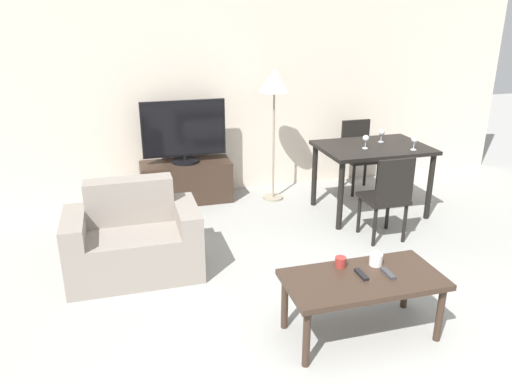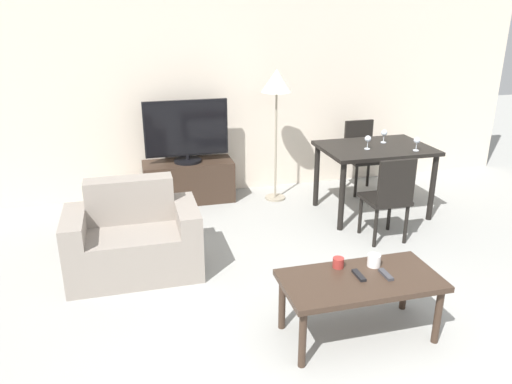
{
  "view_description": "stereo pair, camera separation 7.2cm",
  "coord_description": "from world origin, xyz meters",
  "px_view_note": "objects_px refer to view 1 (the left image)",
  "views": [
    {
      "loc": [
        -1.35,
        -2.06,
        2.17
      ],
      "look_at": [
        -0.24,
        1.87,
        0.65
      ],
      "focal_mm": 35.0,
      "sensor_mm": 36.0,
      "label": 1
    },
    {
      "loc": [
        -1.28,
        -2.08,
        2.17
      ],
      "look_at": [
        -0.24,
        1.87,
        0.65
      ],
      "focal_mm": 35.0,
      "sensor_mm": 36.0,
      "label": 2
    }
  ],
  "objects_px": {
    "dining_chair_far": "(358,152)",
    "coffee_table": "(363,284)",
    "wine_glass_center": "(366,139)",
    "wine_glass_right": "(382,133)",
    "remote_secondary": "(361,274)",
    "cup_colored_far": "(341,262)",
    "dining_table": "(372,155)",
    "dining_chair_near": "(388,195)",
    "floor_lamp": "(274,88)",
    "tv": "(184,132)",
    "tv_stand": "(186,182)",
    "armchair": "(134,242)",
    "cup_white_near": "(376,259)",
    "wine_glass_left": "(414,140)",
    "remote_primary": "(388,273)"
  },
  "relations": [
    {
      "from": "dining_chair_far",
      "to": "coffee_table",
      "type": "bearing_deg",
      "value": -115.99
    },
    {
      "from": "wine_glass_center",
      "to": "wine_glass_right",
      "type": "height_order",
      "value": "same"
    },
    {
      "from": "wine_glass_right",
      "to": "dining_chair_far",
      "type": "bearing_deg",
      "value": 85.49
    },
    {
      "from": "remote_secondary",
      "to": "cup_colored_far",
      "type": "height_order",
      "value": "cup_colored_far"
    },
    {
      "from": "dining_table",
      "to": "dining_chair_near",
      "type": "relative_size",
      "value": 1.34
    },
    {
      "from": "floor_lamp",
      "to": "tv",
      "type": "bearing_deg",
      "value": 168.79
    },
    {
      "from": "dining_table",
      "to": "dining_chair_far",
      "type": "xyz_separation_m",
      "value": [
        0.2,
        0.72,
        -0.18
      ]
    },
    {
      "from": "dining_chair_near",
      "to": "dining_chair_far",
      "type": "bearing_deg",
      "value": 74.18
    },
    {
      "from": "tv_stand",
      "to": "dining_chair_far",
      "type": "height_order",
      "value": "dining_chair_far"
    },
    {
      "from": "wine_glass_center",
      "to": "wine_glass_right",
      "type": "xyz_separation_m",
      "value": [
        0.29,
        0.2,
        0.0
      ]
    },
    {
      "from": "floor_lamp",
      "to": "dining_chair_far",
      "type": "bearing_deg",
      "value": 2.12
    },
    {
      "from": "coffee_table",
      "to": "armchair",
      "type": "bearing_deg",
      "value": 138.0
    },
    {
      "from": "armchair",
      "to": "dining_table",
      "type": "height_order",
      "value": "armchair"
    },
    {
      "from": "armchair",
      "to": "dining_chair_far",
      "type": "height_order",
      "value": "dining_chair_far"
    },
    {
      "from": "wine_glass_center",
      "to": "wine_glass_right",
      "type": "distance_m",
      "value": 0.35
    },
    {
      "from": "cup_white_near",
      "to": "wine_glass_right",
      "type": "height_order",
      "value": "wine_glass_right"
    },
    {
      "from": "tv_stand",
      "to": "wine_glass_left",
      "type": "bearing_deg",
      "value": -27.07
    },
    {
      "from": "coffee_table",
      "to": "remote_secondary",
      "type": "height_order",
      "value": "remote_secondary"
    },
    {
      "from": "dining_table",
      "to": "wine_glass_right",
      "type": "height_order",
      "value": "wine_glass_right"
    },
    {
      "from": "dining_table",
      "to": "floor_lamp",
      "type": "height_order",
      "value": "floor_lamp"
    },
    {
      "from": "armchair",
      "to": "remote_primary",
      "type": "xyz_separation_m",
      "value": [
        1.64,
        -1.34,
        0.17
      ]
    },
    {
      "from": "floor_lamp",
      "to": "wine_glass_center",
      "type": "xyz_separation_m",
      "value": [
        0.77,
        -0.76,
        -0.46
      ]
    },
    {
      "from": "cup_colored_far",
      "to": "dining_table",
      "type": "bearing_deg",
      "value": 56.51
    },
    {
      "from": "armchair",
      "to": "floor_lamp",
      "type": "distance_m",
      "value": 2.41
    },
    {
      "from": "floor_lamp",
      "to": "wine_glass_left",
      "type": "bearing_deg",
      "value": -37.37
    },
    {
      "from": "tv_stand",
      "to": "wine_glass_left",
      "type": "height_order",
      "value": "wine_glass_left"
    },
    {
      "from": "cup_colored_far",
      "to": "wine_glass_center",
      "type": "bearing_deg",
      "value": 58.49
    },
    {
      "from": "tv_stand",
      "to": "remote_secondary",
      "type": "relative_size",
      "value": 6.92
    },
    {
      "from": "armchair",
      "to": "wine_glass_left",
      "type": "bearing_deg",
      "value": 8.46
    },
    {
      "from": "tv_stand",
      "to": "dining_table",
      "type": "relative_size",
      "value": 0.89
    },
    {
      "from": "floor_lamp",
      "to": "tv_stand",
      "type": "bearing_deg",
      "value": 168.66
    },
    {
      "from": "dining_chair_near",
      "to": "cup_colored_far",
      "type": "height_order",
      "value": "dining_chair_near"
    },
    {
      "from": "coffee_table",
      "to": "cup_colored_far",
      "type": "bearing_deg",
      "value": 116.69
    },
    {
      "from": "cup_white_near",
      "to": "floor_lamp",
      "type": "bearing_deg",
      "value": 88.7
    },
    {
      "from": "coffee_table",
      "to": "wine_glass_right",
      "type": "bearing_deg",
      "value": 58.95
    },
    {
      "from": "remote_primary",
      "to": "wine_glass_right",
      "type": "bearing_deg",
      "value": 62.73
    },
    {
      "from": "tv_stand",
      "to": "dining_chair_far",
      "type": "relative_size",
      "value": 1.2
    },
    {
      "from": "tv",
      "to": "wine_glass_center",
      "type": "bearing_deg",
      "value": -28.22
    },
    {
      "from": "tv_stand",
      "to": "floor_lamp",
      "type": "xyz_separation_m",
      "value": [
        1.01,
        -0.2,
        1.09
      ]
    },
    {
      "from": "remote_secondary",
      "to": "wine_glass_right",
      "type": "bearing_deg",
      "value": 58.6
    },
    {
      "from": "coffee_table",
      "to": "wine_glass_left",
      "type": "xyz_separation_m",
      "value": [
        1.46,
        1.76,
        0.47
      ]
    },
    {
      "from": "tv",
      "to": "remote_secondary",
      "type": "relative_size",
      "value": 6.35
    },
    {
      "from": "dining_table",
      "to": "remote_secondary",
      "type": "distance_m",
      "value": 2.31
    },
    {
      "from": "wine_glass_left",
      "to": "cup_white_near",
      "type": "bearing_deg",
      "value": -128.56
    },
    {
      "from": "remote_secondary",
      "to": "tv_stand",
      "type": "bearing_deg",
      "value": 105.17
    },
    {
      "from": "remote_primary",
      "to": "wine_glass_left",
      "type": "xyz_separation_m",
      "value": [
        1.28,
        1.77,
        0.4
      ]
    },
    {
      "from": "remote_primary",
      "to": "cup_colored_far",
      "type": "height_order",
      "value": "cup_colored_far"
    },
    {
      "from": "armchair",
      "to": "floor_lamp",
      "type": "relative_size",
      "value": 0.72
    },
    {
      "from": "wine_glass_right",
      "to": "floor_lamp",
      "type": "bearing_deg",
      "value": 152.39
    },
    {
      "from": "floor_lamp",
      "to": "remote_primary",
      "type": "distance_m",
      "value": 2.85
    }
  ]
}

